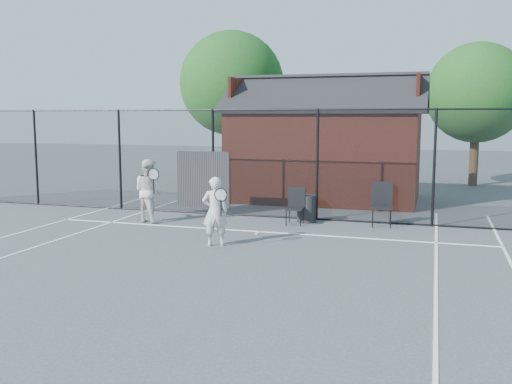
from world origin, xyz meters
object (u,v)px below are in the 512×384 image
(clubhouse, at_px, (326,152))
(chair_right, at_px, (382,205))
(chair_left, at_px, (295,207))
(waste_bin, at_px, (307,209))
(player_front, at_px, (215,211))
(player_back, at_px, (148,191))

(clubhouse, relative_size, chair_right, 5.90)
(chair_left, bearing_deg, clubhouse, 90.02)
(chair_left, xyz_separation_m, waste_bin, (0.21, 0.43, -0.10))
(clubhouse, bearing_deg, player_front, -97.25)
(chair_left, bearing_deg, player_front, -111.68)
(player_front, height_order, chair_left, player_front)
(clubhouse, relative_size, player_front, 4.30)
(player_front, relative_size, player_back, 0.90)
(clubhouse, relative_size, waste_bin, 8.94)
(clubhouse, height_order, chair_left, clubhouse)
(clubhouse, xyz_separation_m, player_front, (-0.98, -7.71, -0.85))
(clubhouse, relative_size, player_back, 3.88)
(player_back, relative_size, chair_right, 1.52)
(clubhouse, distance_m, chair_left, 4.97)
(player_front, height_order, chair_right, player_front)
(waste_bin, bearing_deg, clubhouse, 94.04)
(chair_left, bearing_deg, chair_right, 10.18)
(chair_right, bearing_deg, chair_left, -174.26)
(player_front, xyz_separation_m, chair_left, (1.08, 2.88, -0.29))
(chair_right, distance_m, waste_bin, 1.96)
(clubhouse, relative_size, chair_left, 6.95)
(player_front, distance_m, chair_right, 4.64)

